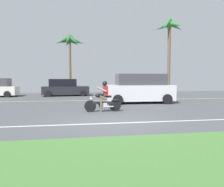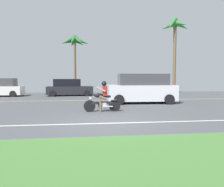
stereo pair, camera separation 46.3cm
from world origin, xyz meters
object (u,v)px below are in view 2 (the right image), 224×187
at_px(motorcyclist, 102,99).
at_px(palm_tree_1, 175,31).
at_px(suv_nearby, 142,89).
at_px(palm_tree_0, 75,43).
at_px(parked_car_1, 69,88).

distance_m(motorcyclist, palm_tree_1, 17.89).
distance_m(motorcyclist, suv_nearby, 4.51).
distance_m(motorcyclist, palm_tree_0, 14.51).
xyz_separation_m(motorcyclist, suv_nearby, (2.89, 3.44, 0.30)).
xyz_separation_m(suv_nearby, parked_car_1, (-5.34, 6.92, -0.19)).
bearing_deg(palm_tree_1, palm_tree_0, -179.47).
bearing_deg(palm_tree_0, parked_car_1, -97.29).
xyz_separation_m(motorcyclist, palm_tree_1, (9.54, 13.63, 6.58)).
relative_size(motorcyclist, parked_car_1, 0.41).
bearing_deg(palm_tree_1, motorcyclist, -125.00).
relative_size(suv_nearby, parked_car_1, 1.06).
distance_m(suv_nearby, palm_tree_1, 13.68).
distance_m(parked_car_1, palm_tree_1, 14.01).
bearing_deg(palm_tree_1, suv_nearby, -123.15).
height_order(palm_tree_0, palm_tree_1, palm_tree_1).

